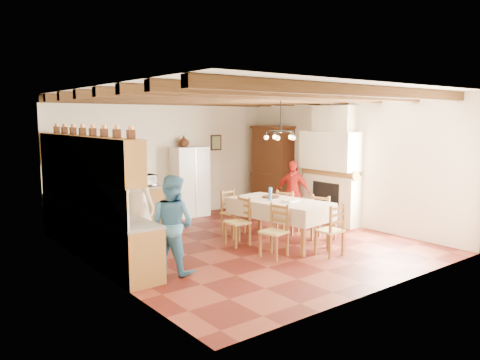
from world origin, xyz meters
name	(u,v)px	position (x,y,z in m)	size (l,w,h in m)	color
floor	(245,244)	(0.00, 0.00, -0.01)	(6.00, 6.50, 0.02)	#46130E
ceiling	(245,92)	(0.00, 0.00, 3.01)	(6.00, 6.50, 0.02)	silver
wall_back	(165,158)	(0.00, 3.26, 1.50)	(6.00, 0.02, 3.00)	beige
wall_front	(387,189)	(0.00, -3.26, 1.50)	(6.00, 0.02, 3.00)	beige
wall_left	(97,182)	(-3.01, 0.00, 1.50)	(0.02, 6.50, 3.00)	beige
wall_right	(345,161)	(3.01, 0.00, 1.50)	(0.02, 6.50, 3.00)	beige
ceiling_beams	(245,97)	(0.00, 0.00, 2.91)	(6.00, 6.30, 0.16)	#341D0E
lower_cabinets_left	(94,232)	(-2.70, 1.05, 0.43)	(0.60, 4.30, 0.86)	brown
lower_cabinets_back	(113,209)	(-1.55, 2.95, 0.43)	(2.30, 0.60, 0.86)	brown
countertop_left	(93,208)	(-2.70, 1.05, 0.88)	(0.62, 4.30, 0.04)	slate
countertop_back	(112,190)	(-1.55, 2.95, 0.88)	(2.34, 0.62, 0.04)	slate
backsplash_left	(77,192)	(-2.98, 1.05, 1.20)	(0.03, 4.30, 0.60)	white
backsplash_back	(107,175)	(-1.55, 3.23, 1.20)	(2.30, 0.03, 0.60)	white
upper_cabinets	(84,155)	(-2.83, 1.05, 1.85)	(0.35, 4.20, 0.70)	brown
fireplace	(330,165)	(2.72, 0.20, 1.40)	(0.56, 1.60, 2.80)	beige
wall_picture	(216,143)	(1.55, 3.23, 1.85)	(0.34, 0.03, 0.42)	black
refrigerator	(188,181)	(0.55, 3.06, 0.89)	(0.89, 0.73, 1.78)	white
hutch	(273,168)	(2.75, 2.26, 1.15)	(0.53, 1.27, 2.30)	#382311
dining_table	(280,204)	(0.55, -0.41, 0.80)	(1.30, 2.14, 0.88)	beige
chandelier	(281,131)	(0.55, -0.41, 2.25)	(0.47, 0.47, 0.03)	black
chair_left_near	(274,231)	(-0.16, -1.03, 0.48)	(0.42, 0.40, 0.96)	brown
chair_left_far	(237,221)	(-0.20, 0.00, 0.48)	(0.42, 0.40, 0.96)	brown
chair_right_near	(324,217)	(1.44, -0.79, 0.48)	(0.42, 0.40, 0.96)	brown
chair_right_far	(288,211)	(1.29, 0.12, 0.48)	(0.42, 0.40, 0.96)	brown
chair_end_near	(330,229)	(0.72, -1.58, 0.48)	(0.42, 0.40, 0.96)	brown
chair_end_far	(233,212)	(0.30, 0.80, 0.48)	(0.42, 0.40, 0.96)	brown
person_man	(138,206)	(-2.10, 0.44, 0.94)	(0.68, 0.45, 1.88)	white
person_woman_blue	(172,224)	(-2.04, -0.67, 0.80)	(0.78, 0.61, 1.61)	teal
person_woman_red	(293,192)	(2.01, 0.72, 0.76)	(0.89, 0.37, 1.51)	red
microwave	(145,180)	(-0.71, 2.95, 1.03)	(0.49, 0.33, 0.27)	silver
fridge_vase	(184,141)	(0.44, 3.06, 1.93)	(0.28, 0.28, 0.29)	#382311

